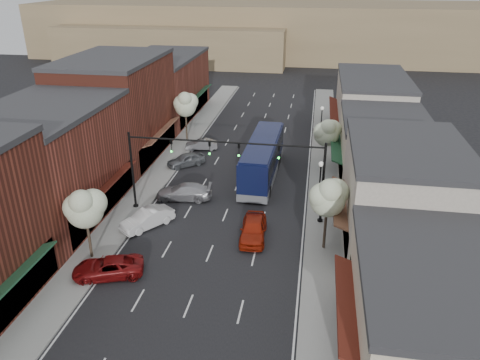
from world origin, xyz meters
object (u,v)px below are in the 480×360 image
at_px(tree_right_near, 329,196).
at_px(parked_car_c, 184,192).
at_px(parked_car_b, 147,219).
at_px(parked_car_e, 201,145).
at_px(red_hatchback, 253,229).
at_px(lamp_post_near, 320,177).
at_px(parked_car_a, 108,267).
at_px(tree_left_far, 186,104).
at_px(signal_mast_right, 294,170).
at_px(coach_bus, 262,158).
at_px(lamp_post_far, 322,118).
at_px(tree_left_near, 85,207).
at_px(parked_car_d, 186,160).
at_px(tree_right_far, 327,132).
at_px(signal_mast_left, 158,161).

relative_size(tree_right_near, parked_car_c, 1.19).
xyz_separation_m(parked_car_b, parked_car_e, (0.06, 18.14, -0.13)).
distance_m(tree_right_near, red_hatchback, 6.61).
xyz_separation_m(lamp_post_near, parked_car_a, (-14.00, -12.31, -2.34)).
relative_size(tree_left_far, parked_car_e, 1.66).
distance_m(signal_mast_right, coach_bus, 9.59).
bearing_deg(parked_car_b, lamp_post_far, 96.12).
xyz_separation_m(lamp_post_far, coach_bus, (-5.67, -11.45, -0.97)).
height_order(parked_car_b, parked_car_e, parked_car_b).
bearing_deg(signal_mast_right, coach_bus, 112.18).
bearing_deg(parked_car_b, tree_left_far, 133.39).
height_order(tree_left_near, parked_car_c, tree_left_near).
relative_size(lamp_post_far, parked_car_b, 0.99).
relative_size(tree_right_near, coach_bus, 0.46).
bearing_deg(parked_car_d, parked_car_c, -26.50).
xyz_separation_m(signal_mast_right, parked_car_c, (-9.90, 2.41, -3.89)).
distance_m(lamp_post_near, parked_car_c, 12.30).
bearing_deg(tree_right_far, parked_car_d, -172.65).
height_order(signal_mast_left, red_hatchback, signal_mast_left).
relative_size(lamp_post_near, parked_car_b, 0.99).
bearing_deg(coach_bus, parked_car_d, 171.07).
relative_size(red_hatchback, parked_car_d, 1.17).
height_order(lamp_post_near, parked_car_b, lamp_post_near).
distance_m(lamp_post_far, parked_car_c, 21.47).
bearing_deg(signal_mast_right, parked_car_a, -140.32).
bearing_deg(parked_car_b, parked_car_c, 110.66).
xyz_separation_m(tree_right_far, parked_car_a, (-14.55, -21.75, -3.33)).
bearing_deg(tree_left_far, tree_right_near, -52.96).
xyz_separation_m(tree_right_near, red_hatchback, (-5.47, 0.76, -3.63)).
height_order(coach_bus, parked_car_b, coach_bus).
relative_size(signal_mast_right, coach_bus, 0.64).
height_order(signal_mast_left, tree_right_far, signal_mast_left).
height_order(red_hatchback, parked_car_a, red_hatchback).
distance_m(signal_mast_left, coach_bus, 11.83).
relative_size(parked_car_b, parked_car_e, 1.22).
bearing_deg(tree_right_far, tree_left_near, -129.69).
distance_m(coach_bus, parked_car_b, 14.08).
bearing_deg(coach_bus, tree_left_near, -120.64).
distance_m(tree_right_near, parked_car_a, 16.09).
relative_size(parked_car_a, parked_car_b, 1.06).
xyz_separation_m(coach_bus, parked_car_d, (-8.33, 1.52, -1.33)).
height_order(lamp_post_far, red_hatchback, lamp_post_far).
relative_size(signal_mast_left, parked_car_c, 1.64).
distance_m(parked_car_d, parked_car_e, 5.12).
relative_size(lamp_post_far, coach_bus, 0.34).
relative_size(coach_bus, parked_car_e, 3.49).
bearing_deg(tree_right_far, signal_mast_left, -139.46).
distance_m(tree_right_far, parked_car_a, 26.38).
xyz_separation_m(signal_mast_right, parked_car_b, (-11.47, -2.98, -3.88)).
distance_m(tree_right_near, coach_bus, 14.26).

